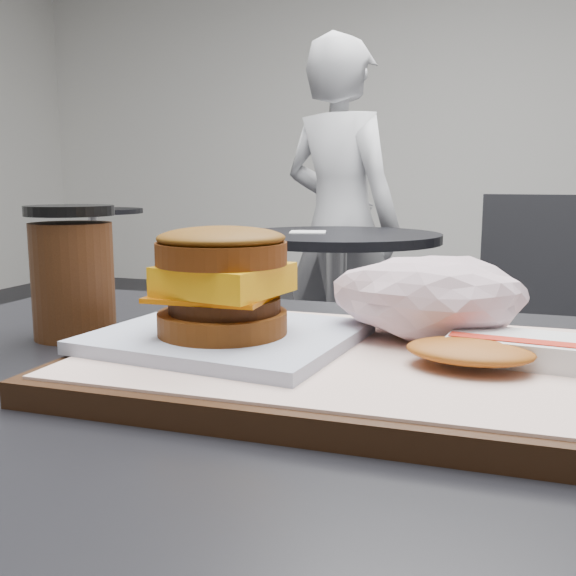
# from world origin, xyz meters

# --- Properties ---
(serving_tray) EXTENTS (0.38, 0.28, 0.02)m
(serving_tray) POSITION_xyz_m (0.06, 0.01, 0.78)
(serving_tray) COLOR black
(serving_tray) RESTS_ON customer_table
(breakfast_sandwich) EXTENTS (0.21, 0.19, 0.09)m
(breakfast_sandwich) POSITION_xyz_m (-0.03, -0.01, 0.83)
(breakfast_sandwich) COLOR silver
(breakfast_sandwich) RESTS_ON serving_tray
(hash_brown) EXTENTS (0.12, 0.10, 0.02)m
(hash_brown) POSITION_xyz_m (0.17, 0.00, 0.80)
(hash_brown) COLOR silver
(hash_brown) RESTS_ON serving_tray
(crumpled_wrapper) EXTENTS (0.15, 0.12, 0.07)m
(crumpled_wrapper) POSITION_xyz_m (0.12, 0.07, 0.82)
(crumpled_wrapper) COLOR silver
(crumpled_wrapper) RESTS_ON serving_tray
(coffee_cup) EXTENTS (0.08, 0.08, 0.12)m
(coffee_cup) POSITION_xyz_m (-0.21, 0.05, 0.83)
(coffee_cup) COLOR #40210F
(coffee_cup) RESTS_ON customer_table
(neighbor_table) EXTENTS (0.70, 0.70, 0.75)m
(neighbor_table) POSITION_xyz_m (-0.35, 1.65, 0.55)
(neighbor_table) COLOR black
(neighbor_table) RESTS_ON ground
(napkin) EXTENTS (0.14, 0.14, 0.00)m
(napkin) POSITION_xyz_m (-0.45, 1.64, 0.75)
(napkin) COLOR white
(napkin) RESTS_ON neighbor_table
(neighbor_chair) EXTENTS (0.64, 0.50, 0.88)m
(neighbor_chair) POSITION_xyz_m (0.19, 1.78, 0.51)
(neighbor_chair) COLOR #B3B3B9
(neighbor_chair) RESTS_ON ground
(patron) EXTENTS (0.64, 0.54, 1.49)m
(patron) POSITION_xyz_m (-0.45, 2.12, 0.74)
(patron) COLOR #BBBBC0
(patron) RESTS_ON ground
(bg_table_mid) EXTENTS (0.66, 0.66, 0.75)m
(bg_table_mid) POSITION_xyz_m (-2.40, 3.20, 0.56)
(bg_table_mid) COLOR black
(bg_table_mid) RESTS_ON ground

